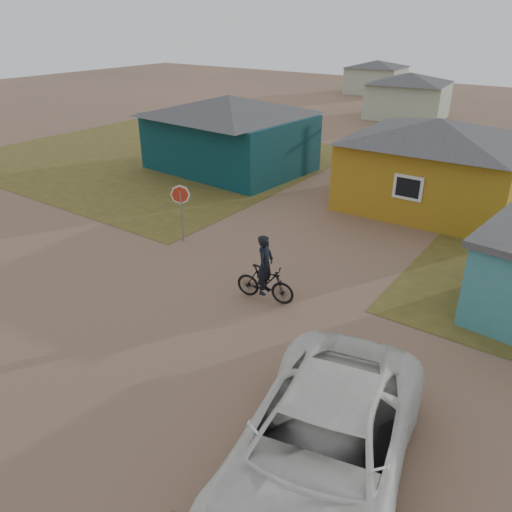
{
  "coord_description": "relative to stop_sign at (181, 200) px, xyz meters",
  "views": [
    {
      "loc": [
        8.63,
        -7.95,
        7.86
      ],
      "look_at": [
        0.79,
        3.0,
        1.3
      ],
      "focal_mm": 35.0,
      "sensor_mm": 36.0,
      "label": 1
    }
  ],
  "objects": [
    {
      "name": "stop_sign",
      "position": [
        0.0,
        0.0,
        0.0
      ],
      "size": [
        0.72,
        0.2,
        2.25
      ],
      "color": "gray",
      "rests_on": "ground"
    },
    {
      "name": "house_pale_north",
      "position": [
        -10.21,
        41.39,
        0.09
      ],
      "size": [
        6.28,
        5.81,
        3.4
      ],
      "color": "#AEB99F",
      "rests_on": "ground"
    },
    {
      "name": "ground",
      "position": [
        3.79,
        -4.61,
        -1.67
      ],
      "size": [
        120.0,
        120.0,
        0.0
      ],
      "primitive_type": "plane",
      "color": "#825F4B"
    },
    {
      "name": "vehicle",
      "position": [
        9.6,
        -6.63,
        -0.77
      ],
      "size": [
        4.28,
        6.93,
        1.79
      ],
      "primitive_type": "imported",
      "rotation": [
        0.0,
        0.0,
        0.22
      ],
      "color": "white",
      "rests_on": "ground"
    },
    {
      "name": "cyclist",
      "position": [
        5.0,
        -1.74,
        -0.9
      ],
      "size": [
        1.94,
        0.84,
        2.12
      ],
      "color": "black",
      "rests_on": "ground"
    },
    {
      "name": "house_yellow",
      "position": [
        6.29,
        9.39,
        0.34
      ],
      "size": [
        7.72,
        6.76,
        3.9
      ],
      "color": "#A47719",
      "rests_on": "ground"
    },
    {
      "name": "house_teal",
      "position": [
        -4.71,
        8.89,
        0.39
      ],
      "size": [
        8.93,
        7.08,
        4.0
      ],
      "color": "#092D33",
      "rests_on": "ground"
    },
    {
      "name": "house_pale_west",
      "position": [
        -2.21,
        29.39,
        0.19
      ],
      "size": [
        7.04,
        6.15,
        3.6
      ],
      "color": "#AEB99F",
      "rests_on": "ground"
    },
    {
      "name": "grass_nw",
      "position": [
        -10.21,
        8.39,
        -1.66
      ],
      "size": [
        20.0,
        18.0,
        0.0
      ],
      "primitive_type": "cube",
      "color": "brown",
      "rests_on": "ground"
    }
  ]
}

